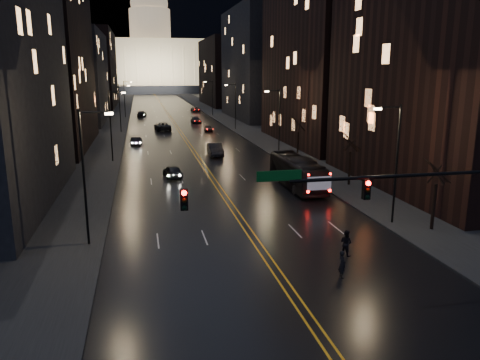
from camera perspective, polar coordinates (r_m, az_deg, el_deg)
ground at (r=24.59m, az=6.81°, el=-14.32°), size 900.00×900.00×0.00m
road at (r=151.20m, az=-9.27°, el=8.66°), size 20.00×320.00×0.02m
sidewalk_left at (r=151.18m, az=-14.63°, el=8.43°), size 8.00×320.00×0.16m
sidewalk_right at (r=152.51m, az=-3.95°, el=8.86°), size 8.00×320.00×0.16m
center_line at (r=151.20m, az=-9.27°, el=8.66°), size 0.62×320.00×0.01m
building_left_mid at (r=75.91m, az=-23.11°, el=14.14°), size 12.00×30.00×28.00m
building_left_far at (r=113.45m, az=-19.33°, el=11.74°), size 12.00×34.00×20.00m
building_left_dist at (r=161.20m, az=-17.28°, el=12.79°), size 12.00×40.00×24.00m
building_right_near at (r=49.47m, az=23.50°, el=12.88°), size 12.00×26.00×24.00m
building_right_tall at (r=76.44m, az=10.36°, el=18.69°), size 12.00×30.00×38.00m
building_right_mid at (r=116.11m, az=2.20°, el=13.94°), size 12.00×34.00×26.00m
building_right_dist at (r=163.07m, az=-2.02°, el=13.00°), size 12.00×40.00×22.00m
mountain_ridge at (r=406.94m, az=-5.53°, el=20.63°), size 520.00×60.00×130.00m
capitol at (r=270.77m, az=-10.74°, el=14.13°), size 90.00×50.00×58.50m
traffic_signal at (r=25.21m, az=19.97°, el=-1.90°), size 17.29×0.45×7.00m
streetlamp_right_near at (r=36.08m, az=18.33°, el=2.53°), size 2.13×0.25×9.00m
streetlamp_left_near at (r=31.43m, az=-18.21°, el=1.06°), size 2.13×0.25×9.00m
streetlamp_right_mid at (r=63.54m, az=4.67°, el=7.46°), size 2.13×0.25×9.00m
streetlamp_left_mid at (r=61.03m, az=-15.34°, el=6.81°), size 2.13×0.25×9.00m
streetlamp_right_far at (r=92.60m, az=-0.68°, el=9.26°), size 2.13×0.25×9.00m
streetlamp_left_far at (r=90.89m, az=-14.34°, el=8.79°), size 2.13×0.25×9.00m
streetlamp_right_dist at (r=122.11m, az=-3.48°, el=10.17°), size 2.13×0.25×9.00m
streetlamp_left_dist at (r=120.82m, az=-13.82°, el=9.79°), size 2.13×0.25×9.00m
tree_right_near at (r=35.69m, az=22.90°, el=1.14°), size 2.40×2.40×6.65m
tree_right_mid at (r=47.66m, az=13.38°, el=4.59°), size 2.40×2.40×6.65m
tree_right_far at (r=62.37m, az=7.12°, el=6.78°), size 2.40×2.40×6.65m
bus at (r=46.74m, az=6.95°, el=0.96°), size 2.59×11.02×3.07m
oncoming_car_a at (r=51.26m, az=-8.22°, el=1.05°), size 2.17×4.31×1.41m
oncoming_car_b at (r=74.97m, az=-12.53°, el=4.65°), size 1.82×4.20×1.34m
oncoming_car_c at (r=93.10m, az=-9.43°, el=6.47°), size 3.30×6.12×1.63m
oncoming_car_d at (r=123.27m, az=-11.90°, el=7.91°), size 2.59×5.18×1.44m
receding_car_a at (r=64.17m, az=-3.03°, el=3.74°), size 2.02×5.29×1.72m
receding_car_b at (r=90.12m, az=-3.86°, el=6.30°), size 1.91×3.97×1.31m
receding_car_c at (r=105.09m, az=-5.39°, el=7.26°), size 2.05×4.83×1.39m
receding_car_d at (r=135.86m, az=-5.42°, el=8.56°), size 2.58×4.87×1.30m
pedestrian_a at (r=27.08m, az=12.34°, el=-10.01°), size 0.38×0.58×1.59m
pedestrian_b at (r=30.23m, az=12.80°, el=-7.47°), size 0.79×0.92×1.66m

